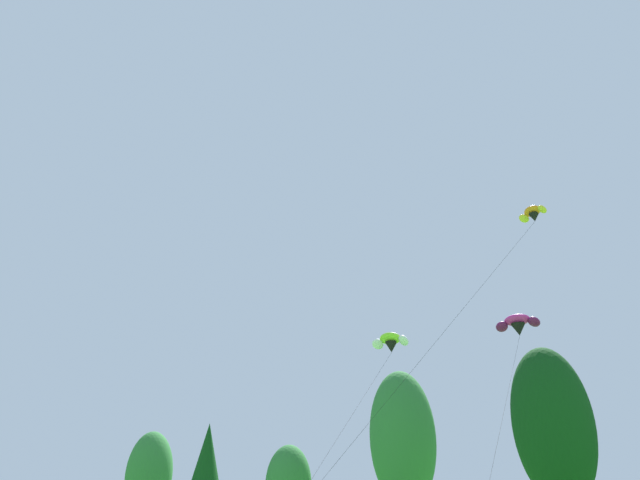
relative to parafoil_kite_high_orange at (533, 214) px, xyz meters
The scene contains 7 objects.
treeline_tree_a 45.97m from the parafoil_kite_high_orange, 168.55° to the left, with size 4.77×4.77×11.00m.
treeline_tree_b 38.31m from the parafoil_kite_high_orange, 167.45° to the left, with size 4.06×4.06×11.16m.
treeline_tree_d 22.40m from the parafoil_kite_high_orange, 146.13° to the left, with size 5.76×5.76×14.68m.
treeline_tree_e 15.11m from the parafoil_kite_high_orange, 108.25° to the left, with size 5.59×5.59×14.04m.
parafoil_kite_high_orange is the anchor object (origin of this frame).
parafoil_kite_mid_magenta 9.06m from the parafoil_kite_high_orange, 118.49° to the left, with size 3.71×18.47×15.50m.
parafoil_kite_far_lime_white 15.78m from the parafoil_kite_high_orange, 160.08° to the left, with size 3.56×19.22×15.25m.
Camera 1 is at (11.47, -1.16, 2.17)m, focal length 32.24 mm.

